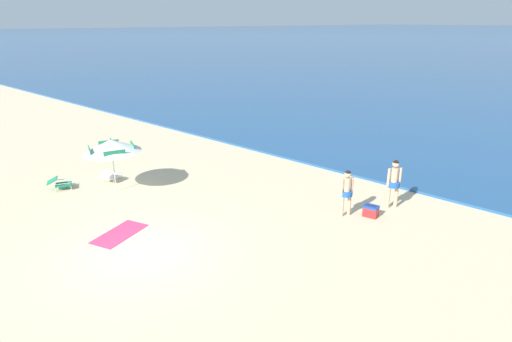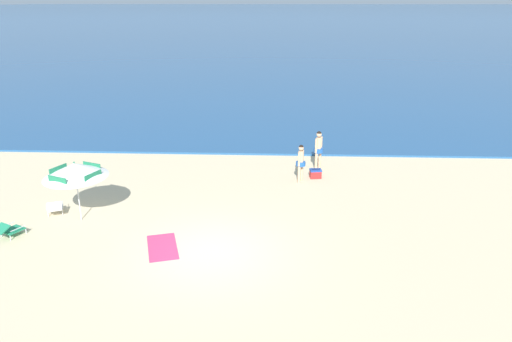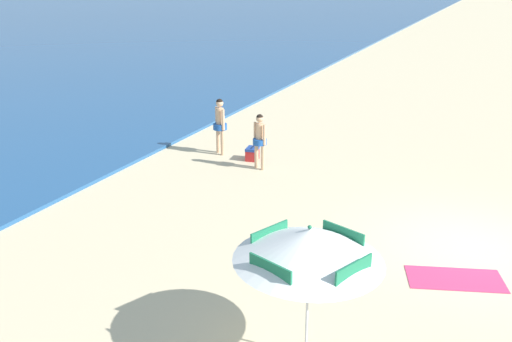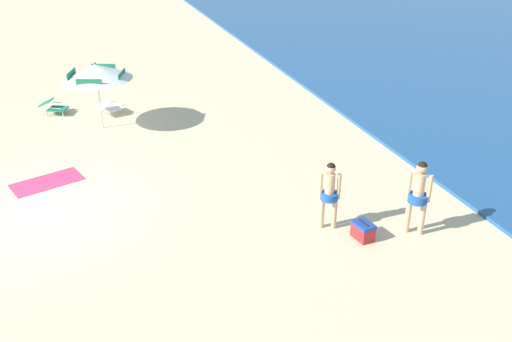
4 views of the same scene
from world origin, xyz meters
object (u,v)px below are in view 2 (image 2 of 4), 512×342
Objects in this scene: beach_umbrella_striped_main at (75,170)px; beach_towel at (162,247)px; lounge_chair_under_umbrella at (55,207)px; lounge_chair_beside_umbrella at (9,229)px; person_standing_beside at (319,147)px; cooler_box at (315,174)px; person_standing_near_shore at (301,161)px.

beach_umbrella_striped_main is 4.27m from beach_towel.
lounge_chair_under_umbrella is 1.96m from lounge_chair_beside_umbrella.
person_standing_beside is at bearing 34.33° from lounge_chair_beside_umbrella.
person_standing_beside reaches higher than beach_towel.
cooler_box is (8.65, 4.67, -1.67)m from beach_umbrella_striped_main.
lounge_chair_under_umbrella is (-1.12, 0.40, -1.60)m from beach_umbrella_striped_main.
beach_umbrella_striped_main is 3.00× the size of lounge_chair_under_umbrella.
lounge_chair_beside_umbrella is 0.57× the size of beach_towel.
lounge_chair_beside_umbrella is 0.57× the size of person_standing_beside.
beach_umbrella_striped_main is 1.70× the size of person_standing_beside.
person_standing_near_shore is 1.95m from person_standing_beside.
person_standing_beside is at bearing 54.75° from beach_towel.
lounge_chair_beside_umbrella is 5.22m from beach_towel.
beach_towel is (3.35, -1.88, -1.87)m from beach_umbrella_striped_main.
beach_towel is at bearing -27.09° from lounge_chair_under_umbrella.
person_standing_near_shore is 1.16m from cooler_box.
beach_towel is (4.47, -2.29, -0.27)m from lounge_chair_under_umbrella.
beach_towel is (-4.61, -6.02, -0.96)m from person_standing_near_shore.
cooler_box is at bearing -98.87° from person_standing_beside.
person_standing_near_shore is 0.92× the size of person_standing_beside.
beach_umbrella_striped_main is 5.64× the size of cooler_box.
beach_umbrella_striped_main reaches higher than person_standing_beside.
lounge_chair_beside_umbrella is 12.13m from cooler_box.
lounge_chair_under_umbrella is 9.84m from person_standing_near_shore.
cooler_box is at bearing 37.90° from person_standing_near_shore.
person_standing_near_shore is at bearing 52.58° from beach_towel.
beach_umbrella_striped_main is at bearing -151.61° from cooler_box.
person_standing_near_shore is (9.80, 5.55, 0.69)m from lounge_chair_beside_umbrella.
lounge_chair_under_umbrella is 0.57× the size of beach_towel.
lounge_chair_under_umbrella is 1.88× the size of cooler_box.
beach_towel is at bearing -29.34° from beach_umbrella_striped_main.
beach_umbrella_striped_main reaches higher than beach_towel.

